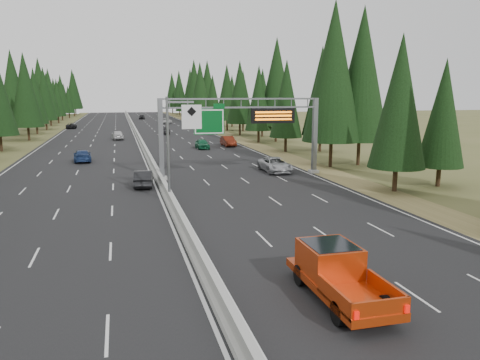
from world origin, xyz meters
The scene contains 18 objects.
road centered at (0.00, 80.00, 0.04)m, with size 32.00×260.00×0.08m, color black.
shoulder_right centered at (17.80, 80.00, 0.03)m, with size 3.60×260.00×0.06m, color olive.
shoulder_left centered at (-17.80, 80.00, 0.03)m, with size 3.60×260.00×0.06m, color #515527.
median_barrier centered at (0.00, 80.00, 0.41)m, with size 0.70×260.00×0.85m.
sign_gantry centered at (8.92, 34.88, 5.27)m, with size 16.75×0.98×7.80m.
hov_sign_pole centered at (0.58, 24.97, 4.72)m, with size 2.80×0.50×8.00m.
tree_row_right centered at (21.98, 81.53, 9.34)m, with size 12.04×245.11×18.88m.
silver_minivan centered at (12.46, 36.61, 0.85)m, with size 2.55×5.54×1.54m, color #A4A5A9.
red_pickup centered at (4.78, 6.51, 1.21)m, with size 2.24×6.28×2.05m.
car_ahead_green centered at (8.65, 59.73, 0.82)m, with size 1.74×4.32×1.47m, color #155D39.
car_ahead_dkred centered at (13.30, 62.23, 0.87)m, with size 1.67×4.79×1.58m, color #5B1B0D.
car_ahead_dkgrey centered at (5.76, 87.70, 0.80)m, with size 2.02×4.96×1.44m, color black.
car_ahead_white centered at (9.57, 122.52, 0.85)m, with size 2.55×5.53×1.54m, color silver.
car_ahead_far centered at (4.08, 148.05, 0.85)m, with size 1.82×4.53×1.54m, color black.
car_onc_near centered at (-1.56, 31.99, 0.81)m, with size 1.55×4.44×1.46m, color black.
car_onc_blue centered at (-8.00, 49.86, 0.80)m, with size 2.02×4.97×1.44m, color navy.
car_onc_white centered at (-3.76, 78.03, 0.91)m, with size 1.95×4.86×1.66m, color beige.
car_onc_far centered at (-14.50, 109.45, 0.76)m, with size 2.26×4.90×1.36m, color black.
Camera 1 is at (-3.54, -10.13, 8.27)m, focal length 35.00 mm.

